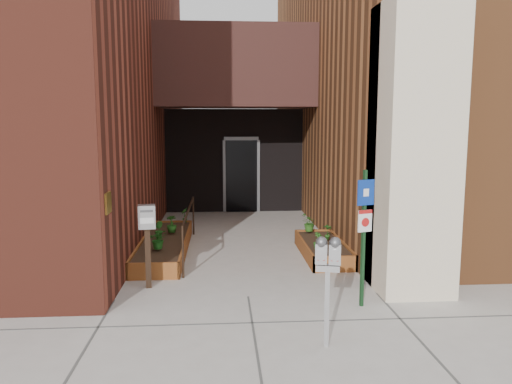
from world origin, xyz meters
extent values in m
plane|color=#9E9991|center=(0.00, 0.00, 0.00)|extent=(80.00, 80.00, 0.00)
cube|color=maroon|center=(-6.00, 6.70, 5.00)|extent=(8.00, 14.60, 10.00)
cube|color=brown|center=(6.00, 7.15, 5.00)|extent=(8.00, 13.70, 10.00)
cube|color=beige|center=(2.55, 0.20, 2.20)|extent=(1.10, 1.20, 4.40)
cube|color=#331A16|center=(0.00, 6.00, 4.00)|extent=(4.20, 2.00, 2.00)
cube|color=black|center=(0.00, 7.40, 1.50)|extent=(4.00, 0.30, 3.00)
cube|color=black|center=(0.20, 7.22, 1.05)|extent=(0.90, 0.06, 2.10)
cube|color=#B79338|center=(-1.99, -0.20, 1.50)|extent=(0.04, 0.30, 0.30)
cube|color=brown|center=(-1.55, 0.92, 0.15)|extent=(0.90, 0.04, 0.30)
cube|color=brown|center=(-1.55, 4.48, 0.15)|extent=(0.90, 0.04, 0.30)
cube|color=brown|center=(-1.98, 2.70, 0.15)|extent=(0.04, 3.60, 0.30)
cube|color=brown|center=(-1.12, 2.70, 0.15)|extent=(0.04, 3.60, 0.30)
cube|color=black|center=(-1.55, 2.70, 0.13)|extent=(0.82, 3.52, 0.26)
cube|color=brown|center=(1.60, 1.12, 0.15)|extent=(0.80, 0.04, 0.30)
cube|color=brown|center=(1.60, 3.28, 0.15)|extent=(0.80, 0.04, 0.30)
cube|color=brown|center=(1.22, 2.20, 0.15)|extent=(0.04, 2.20, 0.30)
cube|color=brown|center=(1.98, 2.20, 0.15)|extent=(0.04, 2.20, 0.30)
cube|color=black|center=(1.60, 2.20, 0.13)|extent=(0.72, 2.12, 0.26)
cylinder|color=black|center=(-1.05, 1.00, 0.45)|extent=(0.04, 0.04, 0.90)
cylinder|color=black|center=(-1.05, 4.30, 0.45)|extent=(0.04, 0.04, 0.90)
cylinder|color=black|center=(-1.05, 2.65, 0.88)|extent=(0.04, 3.30, 0.04)
cube|color=#A7A7A9|center=(0.83, -1.73, 0.46)|extent=(0.07, 0.07, 0.92)
cube|color=#A7A7A9|center=(0.83, -1.73, 0.95)|extent=(0.29, 0.17, 0.07)
cube|color=#A7A7A9|center=(0.76, -1.72, 1.12)|extent=(0.16, 0.12, 0.24)
sphere|color=#59595B|center=(0.76, -1.72, 1.26)|extent=(0.14, 0.14, 0.14)
cube|color=white|center=(0.75, -1.76, 1.14)|extent=(0.08, 0.02, 0.05)
cube|color=#B21414|center=(0.75, -1.76, 1.06)|extent=(0.08, 0.02, 0.03)
cube|color=#A7A7A9|center=(0.91, -1.75, 1.12)|extent=(0.16, 0.12, 0.24)
sphere|color=#59595B|center=(0.91, -1.75, 1.26)|extent=(0.14, 0.14, 0.14)
cube|color=white|center=(0.90, -1.80, 1.14)|extent=(0.08, 0.02, 0.05)
cube|color=#B21414|center=(0.90, -1.80, 1.06)|extent=(0.08, 0.02, 0.03)
cube|color=#133619|center=(1.61, -0.49, 0.99)|extent=(0.06, 0.06, 1.97)
cube|color=navy|center=(1.62, -0.51, 1.66)|extent=(0.26, 0.11, 0.36)
cube|color=white|center=(1.62, -0.52, 1.66)|extent=(0.09, 0.04, 0.11)
cube|color=white|center=(1.62, -0.51, 1.25)|extent=(0.22, 0.09, 0.31)
cube|color=#B21414|center=(1.62, -0.52, 1.38)|extent=(0.22, 0.08, 0.05)
cylinder|color=#B21414|center=(1.62, -0.52, 1.24)|extent=(0.12, 0.05, 0.13)
cube|color=black|center=(-1.57, 0.54, 0.49)|extent=(0.10, 0.10, 0.98)
cube|color=#B2B2B4|center=(-1.57, 0.54, 1.15)|extent=(0.29, 0.23, 0.37)
cube|color=#59595B|center=(-1.55, 0.44, 1.26)|extent=(0.19, 0.04, 0.04)
cube|color=white|center=(-1.55, 0.44, 1.11)|extent=(0.21, 0.04, 0.09)
imported|color=#1D601B|center=(-1.56, 1.85, 0.48)|extent=(0.38, 0.38, 0.36)
imported|color=#1E5B1A|center=(-1.66, 2.68, 0.47)|extent=(0.25, 0.25, 0.35)
imported|color=#225F1B|center=(-1.45, 3.22, 0.49)|extent=(0.25, 0.25, 0.37)
imported|color=#1E5317|center=(-1.25, 4.24, 0.47)|extent=(0.23, 0.23, 0.35)
imported|color=#245718|center=(1.38, 1.58, 0.46)|extent=(0.25, 0.25, 0.32)
imported|color=#205016|center=(1.72, 2.33, 0.46)|extent=(0.23, 0.23, 0.32)
imported|color=#2C621C|center=(1.48, 3.10, 0.49)|extent=(0.47, 0.47, 0.37)
camera|label=1|loc=(-0.39, -7.26, 2.64)|focal=35.00mm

